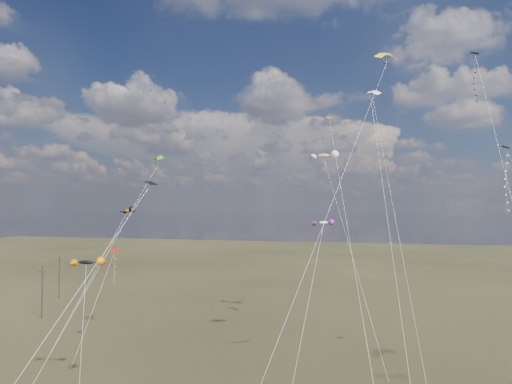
% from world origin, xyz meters
% --- Properties ---
extents(utility_pole_near, '(1.40, 0.20, 8.00)m').
position_xyz_m(utility_pole_near, '(-38.00, 30.00, 4.09)').
color(utility_pole_near, black).
rests_on(utility_pole_near, ground).
extents(utility_pole_far, '(1.40, 0.20, 8.00)m').
position_xyz_m(utility_pole_far, '(-46.00, 44.00, 4.09)').
color(utility_pole_far, black).
rests_on(utility_pole_far, ground).
extents(diamond_black_high, '(1.26, 30.97, 37.12)m').
position_xyz_m(diamond_black_high, '(25.11, 29.79, 31.67)').
color(diamond_black_high, black).
rests_on(diamond_black_high, ground).
extents(diamond_navy_tall, '(5.48, 24.28, 32.86)m').
position_xyz_m(diamond_navy_tall, '(12.93, 33.70, 28.10)').
color(diamond_navy_tall, '#111A4E').
rests_on(diamond_navy_tall, ground).
extents(diamond_black_mid, '(5.60, 16.86, 19.45)m').
position_xyz_m(diamond_black_mid, '(-6.20, -1.85, 13.78)').
color(diamond_black_mid, black).
rests_on(diamond_black_mid, ground).
extents(diamond_red_low, '(1.52, 7.63, 12.23)m').
position_xyz_m(diamond_red_low, '(-18.12, 18.42, 9.73)').
color(diamond_red_low, '#9F1112').
rests_on(diamond_red_low, ground).
extents(diamond_navy_right, '(6.17, 11.84, 23.45)m').
position_xyz_m(diamond_navy_right, '(25.65, 18.90, 19.20)').
color(diamond_navy_right, '#071747').
rests_on(diamond_navy_right, ground).
extents(diamond_orange_center, '(6.74, 23.19, 29.16)m').
position_xyz_m(diamond_orange_center, '(9.19, 20.62, 18.86)').
color(diamond_orange_center, orange).
rests_on(diamond_orange_center, ground).
extents(parafoil_yellow, '(12.56, 16.47, 34.03)m').
position_xyz_m(parafoil_yellow, '(13.99, 18.46, 33.20)').
color(parafoil_yellow, yellow).
rests_on(parafoil_yellow, ground).
extents(parafoil_blue_white, '(4.97, 20.36, 32.51)m').
position_xyz_m(parafoil_blue_white, '(12.34, 28.14, 31.71)').
color(parafoil_blue_white, '#1D72B6').
rests_on(parafoil_blue_white, ground).
extents(parafoil_tricolor, '(6.08, 17.10, 24.12)m').
position_xyz_m(parafoil_tricolor, '(-13.32, 20.44, 23.43)').
color(parafoil_tricolor, '#CBCC11').
rests_on(parafoil_tricolor, ground).
extents(novelty_black_orange, '(6.41, 8.56, 12.49)m').
position_xyz_m(novelty_black_orange, '(-14.14, 7.60, 11.96)').
color(novelty_black_orange, black).
rests_on(novelty_black_orange, ground).
extents(novelty_orange_black, '(6.58, 9.11, 17.41)m').
position_xyz_m(novelty_orange_black, '(-19.29, 23.42, 16.82)').
color(novelty_orange_black, '#D34D18').
rests_on(novelty_orange_black, ground).
extents(novelty_white_purple, '(3.02, 11.60, 16.03)m').
position_xyz_m(novelty_white_purple, '(7.45, 17.84, 15.56)').
color(novelty_white_purple, silver).
rests_on(novelty_white_purple, ground).
extents(novelty_redwhite_stripe, '(10.53, 21.06, 25.67)m').
position_xyz_m(novelty_redwhite_stripe, '(5.35, 36.59, 24.91)').
color(novelty_redwhite_stripe, '#EB3E24').
rests_on(novelty_redwhite_stripe, ground).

